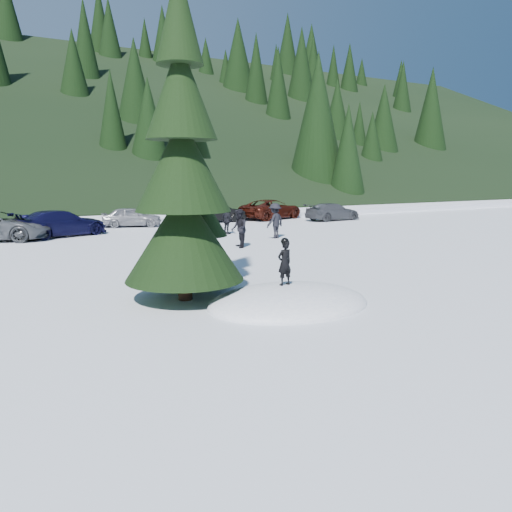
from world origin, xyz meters
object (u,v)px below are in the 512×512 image
spruce_tall (183,177)px  child_skier (285,263)px  car_5 (216,213)px  spruce_short (198,218)px  car_4 (132,217)px  car_7 (333,212)px  adult_2 (275,221)px  adult_0 (239,228)px  car_6 (271,209)px  car_3 (61,223)px  adult_1 (227,220)px

spruce_tall → child_skier: size_ratio=7.20×
child_skier → car_5: child_skier is taller
spruce_short → car_5: size_ratio=1.29×
spruce_short → car_4: (2.93, 18.18, -1.46)m
child_skier → car_7: (15.97, 18.46, -0.44)m
spruce_short → adult_2: spruce_short is taller
spruce_short → car_4: 18.48m
child_skier → car_4: bearing=-101.1°
car_4 → car_5: bearing=-70.7°
car_4 → car_5: 6.10m
adult_0 → car_6: bearing=158.8°
car_3 → car_5: (10.84, 3.24, -0.04)m
car_5 → spruce_tall: bearing=151.2°
adult_0 → adult_2: 3.93m
car_7 → adult_1: bearing=106.6°
spruce_tall → spruce_short: size_ratio=1.60×
adult_0 → car_4: 11.80m
car_7 → child_skier: bearing=135.4°
spruce_tall → adult_2: bearing=48.2°
child_skier → adult_1: child_skier is taller
child_skier → car_7: size_ratio=0.27×
car_3 → car_5: size_ratio=1.20×
car_4 → car_7: (14.24, -2.71, -0.01)m
spruce_short → car_6: (13.73, 18.61, -1.36)m
adult_0 → car_4: (-1.83, 11.66, -0.26)m
adult_1 → spruce_short: bearing=134.7°
spruce_tall → spruce_short: 2.11m
car_3 → car_7: size_ratio=1.14×
car_6 → car_3: bearing=83.9°
child_skier → spruce_short: bearing=-74.6°
adult_2 → car_7: (9.14, 6.78, -0.30)m
adult_2 → car_5: (1.00, 9.62, -0.25)m
car_3 → spruce_short: bearing=166.8°
car_4 → car_6: bearing=-69.7°
spruce_tall → adult_1: size_ratio=5.51×
adult_1 → car_4: adult_1 is taller
adult_0 → car_4: size_ratio=0.48×
adult_0 → car_3: size_ratio=0.36×
spruce_tall → car_4: bearing=78.7°
car_6 → spruce_tall: bearing=124.7°
car_3 → car_7: car_3 is taller
child_skier → spruce_tall: bearing=-42.3°
spruce_short → car_4: size_ratio=1.42×
adult_2 → car_3: bearing=-53.3°
adult_1 → car_4: 7.56m
spruce_tall → adult_1: 15.24m
spruce_short → car_6: 23.17m
spruce_tall → car_5: (10.02, 19.72, -2.64)m
spruce_tall → car_4: size_ratio=2.28×
car_5 → car_7: (8.14, -2.84, -0.05)m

